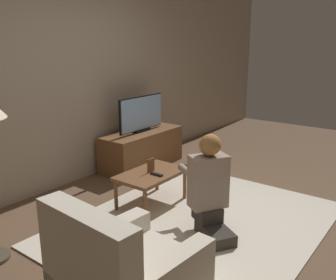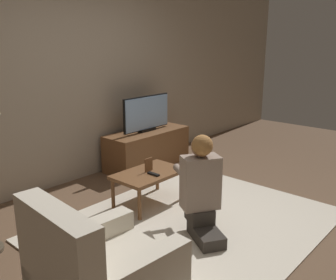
{
  "view_description": "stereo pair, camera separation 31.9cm",
  "coord_description": "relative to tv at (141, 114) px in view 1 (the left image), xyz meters",
  "views": [
    {
      "loc": [
        -2.85,
        -1.79,
        1.78
      ],
      "look_at": [
        0.46,
        0.72,
        0.65
      ],
      "focal_mm": 40.0,
      "sensor_mm": 36.0,
      "label": 1
    },
    {
      "loc": [
        -2.65,
        -2.04,
        1.78
      ],
      "look_at": [
        0.46,
        0.72,
        0.65
      ],
      "focal_mm": 40.0,
      "sensor_mm": 36.0,
      "label": 2
    }
  ],
  "objects": [
    {
      "name": "wall_back",
      "position": [
        -0.99,
        0.34,
        0.53
      ],
      "size": [
        10.0,
        0.06,
        2.6
      ],
      "color": "tan",
      "rests_on": "ground_plane"
    },
    {
      "name": "ground_plane",
      "position": [
        -0.99,
        -1.59,
        -0.77
      ],
      "size": [
        10.0,
        10.0,
        0.0
      ],
      "primitive_type": "plane",
      "color": "brown"
    },
    {
      "name": "person_kneeling",
      "position": [
        -1.07,
        -1.75,
        -0.29
      ],
      "size": [
        0.61,
        0.79,
        0.95
      ],
      "rotation": [
        0.0,
        0.0,
        2.59
      ],
      "color": "#332D28",
      "rests_on": "rug"
    },
    {
      "name": "picture_frame",
      "position": [
        -0.9,
        -0.92,
        -0.31
      ],
      "size": [
        0.11,
        0.01,
        0.15
      ],
      "color": "brown",
      "rests_on": "coffee_table"
    },
    {
      "name": "remote",
      "position": [
        -0.95,
        -1.03,
        -0.38
      ],
      "size": [
        0.04,
        0.15,
        0.02
      ],
      "color": "black",
      "rests_on": "coffee_table"
    },
    {
      "name": "tv",
      "position": [
        0.0,
        0.0,
        0.0
      ],
      "size": [
        0.85,
        0.08,
        0.5
      ],
      "color": "black",
      "rests_on": "tv_stand"
    },
    {
      "name": "tv_stand",
      "position": [
        -0.0,
        -0.0,
        -0.51
      ],
      "size": [
        1.27,
        0.5,
        0.52
      ],
      "color": "brown",
      "rests_on": "ground_plane"
    },
    {
      "name": "coffee_table",
      "position": [
        -0.92,
        -0.94,
        -0.43
      ],
      "size": [
        0.77,
        0.48,
        0.38
      ],
      "color": "brown",
      "rests_on": "ground_plane"
    },
    {
      "name": "rug",
      "position": [
        -0.99,
        -1.59,
        -0.76
      ],
      "size": [
        2.71,
        2.15,
        0.02
      ],
      "color": "beige",
      "rests_on": "ground_plane"
    }
  ]
}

